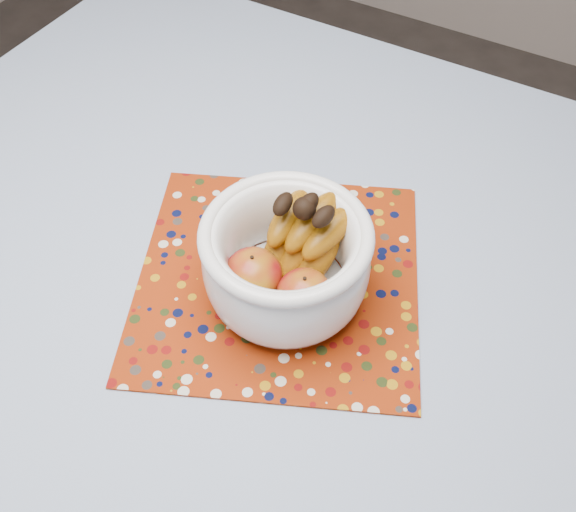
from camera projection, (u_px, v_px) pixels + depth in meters
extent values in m
plane|color=#2D2826|center=(240.00, 469.00, 1.58)|extent=(4.00, 4.00, 0.00)
cube|color=brown|center=(214.00, 279.00, 1.02)|extent=(1.20, 1.20, 0.04)
cylinder|color=brown|center=(170.00, 148.00, 1.77)|extent=(0.06, 0.06, 0.71)
cylinder|color=brown|center=(575.00, 313.00, 1.43)|extent=(0.06, 0.06, 0.71)
cylinder|color=brown|center=(575.00, 467.00, 1.33)|extent=(0.04, 0.04, 0.49)
cube|color=#6682AA|center=(213.00, 269.00, 1.00)|extent=(1.32, 1.32, 0.01)
cube|color=maroon|center=(278.00, 278.00, 0.98)|extent=(0.53, 0.53, 0.00)
cylinder|color=white|center=(286.00, 292.00, 0.95)|extent=(0.11, 0.11, 0.01)
cylinder|color=white|center=(286.00, 287.00, 0.94)|extent=(0.17, 0.17, 0.01)
torus|color=white|center=(286.00, 235.00, 0.86)|extent=(0.23, 0.23, 0.02)
ellipsoid|color=maroon|center=(253.00, 275.00, 0.90)|extent=(0.08, 0.08, 0.07)
ellipsoid|color=maroon|center=(304.00, 295.00, 0.88)|extent=(0.07, 0.07, 0.07)
sphere|color=black|center=(304.00, 208.00, 0.86)|extent=(0.03, 0.03, 0.03)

